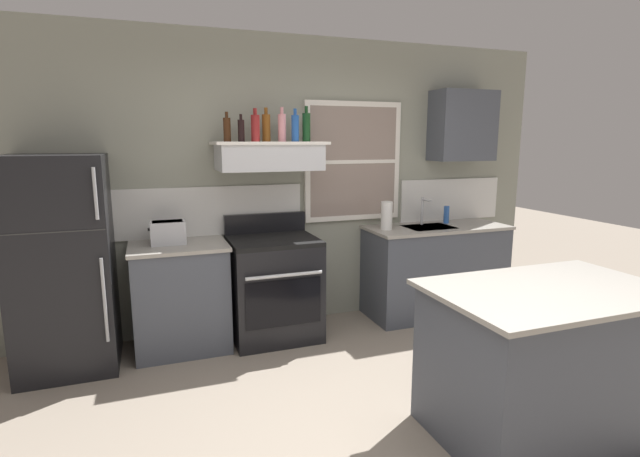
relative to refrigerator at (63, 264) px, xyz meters
name	(u,v)px	position (x,y,z in m)	size (l,w,h in m)	color
ground_plane	(400,454)	(1.90, -1.84, -0.83)	(16.00, 16.00, 0.00)	gray
back_wall	(291,183)	(1.93, 0.39, 0.53)	(5.40, 0.11, 2.70)	gray
refrigerator	(63,264)	(0.00, 0.00, 0.00)	(0.70, 0.72, 1.65)	black
counter_left_of_stove	(181,296)	(0.85, 0.06, -0.37)	(0.79, 0.63, 0.91)	#474C56
toaster	(168,232)	(0.78, 0.10, 0.18)	(0.30, 0.20, 0.19)	silver
stove_range	(274,287)	(1.65, 0.02, -0.36)	(0.76, 0.69, 1.09)	black
range_hood_shelf	(269,156)	(1.65, 0.12, 0.80)	(0.96, 0.52, 0.24)	silver
bottle_brown_stout	(227,129)	(1.30, 0.15, 1.02)	(0.06, 0.06, 0.25)	#381E0F
bottle_balsamic_dark	(241,130)	(1.41, 0.10, 1.01)	(0.06, 0.06, 0.23)	black
bottle_red_label_wine	(255,128)	(1.53, 0.10, 1.03)	(0.07, 0.07, 0.28)	maroon
bottle_amber_wine	(266,127)	(1.64, 0.17, 1.04)	(0.07, 0.07, 0.29)	brown
bottle_rose_pink	(282,127)	(1.78, 0.13, 1.04)	(0.07, 0.07, 0.29)	#C67F84
bottle_blue_liqueur	(295,128)	(1.88, 0.09, 1.04)	(0.07, 0.07, 0.28)	#1E478C
bottle_dark_green_wine	(306,127)	(2.00, 0.13, 1.05)	(0.07, 0.07, 0.31)	#143819
counter_right_with_sink	(435,269)	(3.35, 0.06, -0.37)	(1.43, 0.63, 0.91)	#474C56
sink_faucet	(423,208)	(3.25, 0.16, 0.26)	(0.03, 0.17, 0.28)	silver
paper_towel_roll	(387,216)	(2.78, 0.06, 0.22)	(0.11, 0.11, 0.27)	white
dish_soap_bottle	(446,215)	(3.53, 0.16, 0.17)	(0.06, 0.06, 0.18)	blue
kitchen_island	(545,360)	(2.82, -1.92, -0.37)	(1.40, 0.90, 0.91)	#474C56
upper_cabinet_right	(463,126)	(3.70, 0.20, 1.07)	(0.64, 0.32, 0.70)	#474C56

